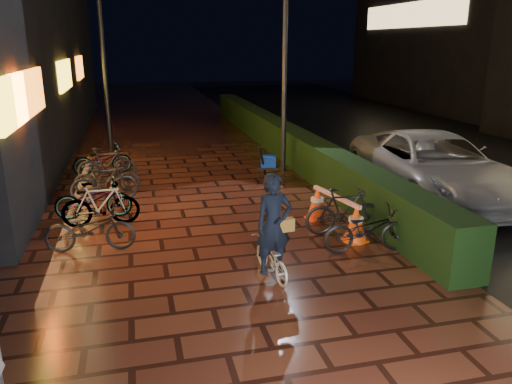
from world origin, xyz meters
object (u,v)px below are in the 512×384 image
object	(u,v)px
cyclist	(273,240)
cart_assembly	(268,163)
van	(433,166)
traffic_barrier	(335,212)

from	to	relation	value
cyclist	cart_assembly	xyz separation A→B (m)	(1.40, 5.51, -0.12)
van	cyclist	bearing A→B (deg)	-141.34
van	traffic_barrier	xyz separation A→B (m)	(-3.08, -1.51, -0.40)
traffic_barrier	cart_assembly	bearing A→B (deg)	95.58
traffic_barrier	cart_assembly	world-z (taller)	cart_assembly
cyclist	traffic_barrier	distance (m)	2.50
cyclist	cart_assembly	size ratio (longest dim) A/B	1.69
traffic_barrier	van	bearing A→B (deg)	26.03
traffic_barrier	cart_assembly	size ratio (longest dim) A/B	1.76
van	cart_assembly	bearing A→B (deg)	151.61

